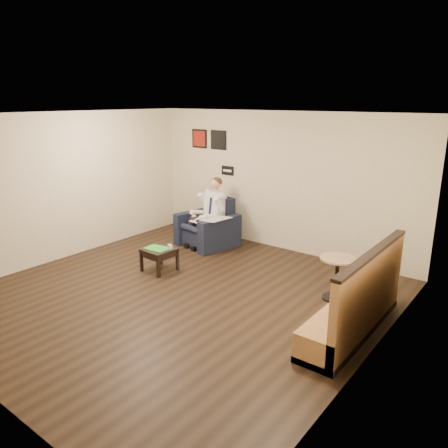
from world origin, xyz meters
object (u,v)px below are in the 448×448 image
Objects in this scene: seated_man at (202,215)px; green_folder at (157,248)px; coffee_mug at (170,247)px; armchair at (207,222)px; banquette at (353,291)px; smartphone at (167,247)px; side_table at (159,260)px; cafe_table at (337,278)px.

green_folder is at bearing -70.42° from seated_man.
coffee_mug is at bearing -61.95° from seated_man.
seated_man reaches higher than armchair.
banquette is at bearing 1.25° from green_folder.
seated_man is at bearing 116.04° from smartphone.
side_table is 0.22m from green_folder.
side_table is 1.22× the size of green_folder.
banquette reaches higher than green_folder.
seated_man reaches higher than smartphone.
coffee_mug is at bearing 30.82° from green_folder.
cafe_table is (3.05, 0.88, -0.08)m from green_folder.
banquette is at bearing -0.70° from coffee_mug.
armchair is at bearing 105.08° from coffee_mug.
smartphone is 0.19× the size of cafe_table.
armchair is 4.15m from banquette.
cafe_table reaches higher than green_folder.
smartphone is at bearing -66.06° from seated_man.
seated_man is 1.50m from coffee_mug.
banquette is (3.62, 0.08, 0.16)m from green_folder.
cafe_table reaches higher than coffee_mug.
coffee_mug is at bearing -64.15° from armchair.
green_folder is at bearing -178.75° from banquette.
armchair is 0.75× the size of seated_man.
green_folder is at bearing -149.18° from coffee_mug.
cafe_table reaches higher than smartphone.
coffee_mug reaches higher than side_table.
seated_man is at bearing 159.28° from banquette.
green_folder reaches higher than smartphone.
side_table is 0.75× the size of cafe_table.
seated_man reaches higher than side_table.
banquette is (3.59, 0.06, 0.37)m from side_table.
armchair is 1.69m from side_table.
seated_man is 1.44m from smartphone.
seated_man is at bearing 168.63° from cafe_table.
coffee_mug is 0.13× the size of cafe_table.
banquette is (3.84, -1.59, 0.08)m from armchair.
coffee_mug is 0.68× the size of smartphone.
coffee_mug is at bearing -7.10° from smartphone.
smartphone is 3.54m from banquette.
banquette reaches higher than armchair.
armchair is 1.68m from green_folder.
cafe_table reaches higher than side_table.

